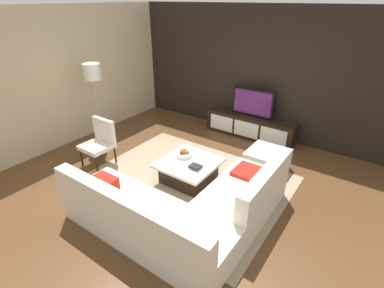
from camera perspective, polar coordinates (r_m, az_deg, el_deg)
ground_plane at (r=5.05m, az=-0.35°, el=-8.03°), size 14.00×14.00×0.00m
feature_wall_back at (r=6.69m, az=13.52°, el=13.41°), size 6.40×0.12×2.80m
side_wall_left at (r=6.80m, az=-22.44°, el=12.36°), size 0.12×5.20×2.80m
area_rug at (r=5.09m, az=-1.27°, el=-7.61°), size 3.33×2.69×0.01m
media_console at (r=6.78m, az=11.48°, el=3.50°), size 2.06×0.47×0.50m
television at (r=6.57m, az=11.93°, el=8.03°), size 0.96×0.06×0.63m
sectional_couch at (r=4.06m, az=-1.51°, el=-12.96°), size 2.48×2.37×0.85m
coffee_table at (r=5.05m, az=-0.62°, el=-5.25°), size 0.94×0.95×0.38m
accent_chair_near at (r=5.74m, az=-17.74°, el=0.87°), size 0.53×0.52×0.87m
floor_lamp at (r=6.32m, az=-19.08°, el=12.57°), size 0.34×0.34×1.72m
ottoman at (r=5.51m, az=14.63°, el=-3.26°), size 0.70×0.70×0.40m
fruit_bowl at (r=5.09m, az=-1.61°, el=-1.94°), size 0.28×0.28×0.14m
book_stack at (r=4.75m, az=0.71°, el=-4.59°), size 0.21×0.15×0.06m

